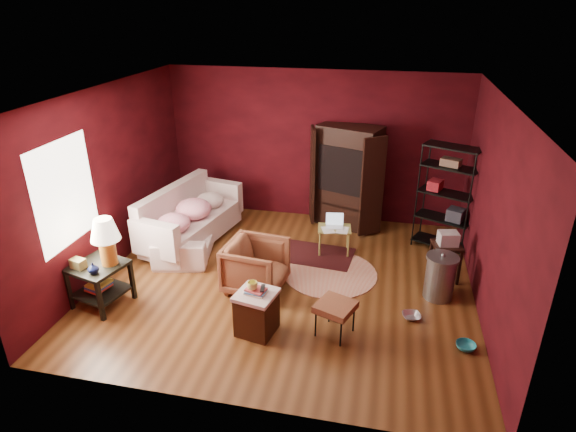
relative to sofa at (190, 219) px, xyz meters
name	(u,v)px	position (x,y,z in m)	size (l,w,h in m)	color
room	(282,196)	(1.86, -0.95, 0.98)	(5.54, 5.04, 2.84)	brown
sofa	(190,219)	(0.00, 0.00, 0.00)	(2.17, 0.63, 0.85)	beige
armchair	(256,264)	(1.53, -1.22, -0.01)	(0.81, 0.76, 0.83)	black
pet_bowl_steel	(412,311)	(3.76, -1.49, -0.30)	(0.25, 0.06, 0.25)	silver
pet_bowl_turquoise	(467,341)	(4.40, -1.98, -0.30)	(0.24, 0.08, 0.24)	teal
vase	(93,268)	(-0.40, -2.24, 0.27)	(0.15, 0.15, 0.15)	#0B133A
mug	(252,285)	(1.77, -2.21, 0.29)	(0.13, 0.11, 0.13)	#ECE673
side_table	(102,254)	(-0.40, -2.00, 0.35)	(0.80, 0.80, 1.29)	black
sofa_cushions	(188,219)	(-0.02, -0.02, 0.02)	(1.27, 2.29, 0.91)	beige
hamper	(257,312)	(1.80, -2.19, -0.12)	(0.56, 0.56, 0.67)	#43210F
footstool	(335,308)	(2.78, -2.03, -0.03)	(0.57, 0.57, 0.46)	black
rug_round	(330,273)	(2.54, -0.57, -0.42)	(1.68, 1.68, 0.01)	beige
rug_oriental	(316,255)	(2.24, -0.05, -0.41)	(1.27, 0.90, 0.01)	#4A1316
laptop_desk	(334,230)	(2.50, 0.12, -0.01)	(0.59, 0.49, 0.67)	#9D9447
tv_armoire	(347,175)	(2.57, 1.29, 0.56)	(1.40, 1.08, 1.88)	black
wire_shelving	(447,194)	(4.26, 0.67, 0.57)	(0.96, 0.71, 1.81)	black
small_stand	(447,244)	(4.24, -0.36, 0.17)	(0.47, 0.47, 0.79)	black
trash_can	(440,277)	(4.13, -0.88, -0.09)	(0.48, 0.48, 0.71)	gray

